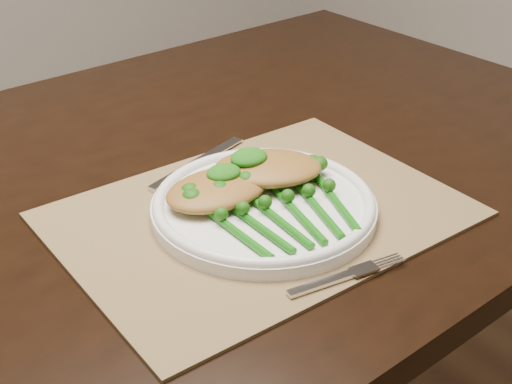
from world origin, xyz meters
TOP-DOWN VIEW (x-y plane):
  - placemat at (0.13, -0.26)m, footprint 0.49×0.36m
  - dinner_plate at (0.13, -0.27)m, footprint 0.28×0.28m
  - knife at (0.12, -0.12)m, footprint 0.19×0.07m
  - fork at (0.14, -0.43)m, footprint 0.15×0.04m
  - chicken_fillet_left at (0.09, -0.23)m, footprint 0.14×0.10m
  - chicken_fillet_right at (0.17, -0.23)m, footprint 0.17×0.16m
  - pesto_dollop_left at (0.11, -0.22)m, footprint 0.05×0.04m
  - pesto_dollop_right at (0.15, -0.22)m, footprint 0.05×0.04m
  - broccolini_bundle at (0.13, -0.31)m, footprint 0.19×0.21m

SIDE VIEW (x-z plane):
  - placemat at x=0.13m, z-range 0.75..0.75m
  - fork at x=0.14m, z-range 0.76..0.76m
  - knife at x=0.12m, z-range 0.76..0.76m
  - dinner_plate at x=0.13m, z-range 0.75..0.78m
  - broccolini_bundle at x=0.13m, z-range 0.76..0.79m
  - chicken_fillet_left at x=0.09m, z-range 0.77..0.80m
  - chicken_fillet_right at x=0.17m, z-range 0.78..0.81m
  - pesto_dollop_left at x=0.11m, z-range 0.79..0.81m
  - pesto_dollop_right at x=0.15m, z-range 0.80..0.82m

